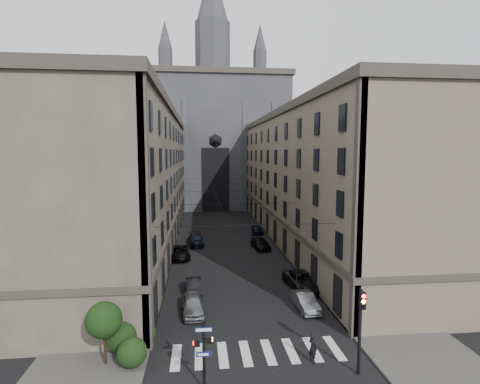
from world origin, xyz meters
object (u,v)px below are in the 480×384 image
object	(u,v)px
traffic_light_right	(361,321)
car_left_midnear	(194,287)
car_right_midnear	(303,281)
car_right_near	(305,301)
car_right_far	(257,229)
car_left_far	(196,240)
car_right_midfar	(260,244)
gothic_tower	(213,133)
pedestrian	(313,347)
car_left_midfar	(179,252)
car_left_near	(193,305)
pedestrian_signal_left	(204,350)

from	to	relation	value
traffic_light_right	car_left_midnear	xyz separation A→B (m)	(-9.85, 13.93, -2.63)
traffic_light_right	car_right_midnear	world-z (taller)	traffic_light_right
car_right_near	car_right_far	distance (m)	29.41
car_left_far	car_right_far	distance (m)	11.76
traffic_light_right	car_left_midnear	world-z (taller)	traffic_light_right
car_right_near	car_right_midnear	world-z (taller)	car_right_midnear
car_right_near	car_right_midfar	bearing A→B (deg)	88.30
gothic_tower	pedestrian	size ratio (longest dim) A/B	31.12
car_left_midfar	car_right_midnear	size ratio (longest dim) A/B	0.96
car_left_midfar	car_right_far	size ratio (longest dim) A/B	1.28
gothic_tower	car_left_near	world-z (taller)	gothic_tower
pedestrian_signal_left	car_left_far	bearing A→B (deg)	91.20
car_left_midnear	car_right_midfar	bearing A→B (deg)	56.75
gothic_tower	car_left_midfar	xyz separation A→B (m)	(-6.20, -47.27, -17.05)
car_left_midfar	car_right_far	bearing A→B (deg)	41.19
car_left_midnear	car_right_near	bearing A→B (deg)	-29.61
car_left_far	car_right_near	size ratio (longest dim) A/B	1.22
pedestrian_signal_left	car_right_far	bearing A→B (deg)	76.89
car_right_midfar	car_left_midnear	bearing A→B (deg)	-126.53
gothic_tower	pedestrian	distance (m)	73.44
car_right_near	car_left_midfar	bearing A→B (deg)	121.32
car_left_near	car_right_near	xyz separation A→B (m)	(9.31, -0.17, -0.07)
car_left_near	pedestrian_signal_left	bearing A→B (deg)	-90.01
car_left_midfar	pedestrian_signal_left	bearing A→B (deg)	-90.66
car_left_far	car_right_midfar	size ratio (longest dim) A/B	1.05
gothic_tower	traffic_light_right	distance (m)	74.67
car_left_midnear	car_left_far	world-z (taller)	car_left_far
traffic_light_right	car_right_midfar	xyz separation A→B (m)	(-1.03, 29.24, -2.60)
car_left_midfar	car_right_midfar	world-z (taller)	car_left_midfar
car_left_near	car_right_midnear	distance (m)	11.37
pedestrian_signal_left	car_right_midfar	distance (m)	30.79
car_left_far	pedestrian	distance (m)	31.51
traffic_light_right	car_left_near	distance (m)	13.94
car_right_midnear	car_left_near	bearing A→B (deg)	-162.58
car_right_midnear	pedestrian	world-z (taller)	pedestrian
car_left_near	car_right_midfar	bearing A→B (deg)	61.53
traffic_light_right	car_left_near	world-z (taller)	traffic_light_right
car_left_far	car_right_midfar	distance (m)	9.27
car_left_near	pedestrian	size ratio (longest dim) A/B	2.35
car_left_midnear	car_right_midfar	size ratio (longest dim) A/B	0.83
gothic_tower	traffic_light_right	size ratio (longest dim) A/B	11.15
car_left_midnear	car_right_far	size ratio (longest dim) A/B	0.95
car_left_near	car_left_midfar	distance (m)	16.38
car_right_far	pedestrian_signal_left	bearing A→B (deg)	-99.53
car_right_midnear	car_right_midfar	size ratio (longest dim) A/B	1.17
pedestrian_signal_left	car_left_near	xyz separation A→B (m)	(-0.75, 9.93, -1.58)
car_left_midnear	car_right_midnear	world-z (taller)	car_right_midnear
pedestrian_signal_left	car_right_midfar	bearing A→B (deg)	74.76
car_left_midfar	car_right_midnear	world-z (taller)	car_right_midnear
car_left_near	car_right_midfar	distance (m)	21.62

